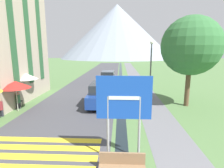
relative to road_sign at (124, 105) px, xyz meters
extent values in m
plane|color=#517542|center=(-1.26, 16.41, -2.28)|extent=(160.00, 160.00, 0.00)
cube|color=#424247|center=(-3.76, 26.41, -2.27)|extent=(6.40, 60.00, 0.01)
cube|color=slate|center=(2.34, 26.41, -2.27)|extent=(2.20, 60.00, 0.01)
cube|color=black|center=(-0.06, 26.41, -2.27)|extent=(0.60, 60.00, 0.00)
cube|color=yellow|center=(-3.76, -0.81, -2.27)|extent=(5.44, 0.44, 0.01)
cube|color=yellow|center=(-3.76, -0.11, -2.27)|extent=(5.44, 0.44, 0.01)
cube|color=yellow|center=(-3.76, 0.59, -2.27)|extent=(5.44, 0.44, 0.01)
cube|color=yellow|center=(-3.76, 1.29, -2.27)|extent=(5.44, 0.44, 0.01)
cone|color=gray|center=(-2.09, 95.13, 12.39)|extent=(62.78, 62.78, 29.33)
cube|color=#285633|center=(-7.97, 6.23, 3.88)|extent=(0.06, 0.70, 9.23)
cube|color=#285633|center=(-7.97, 8.41, 3.88)|extent=(0.06, 0.70, 9.23)
cube|color=#285633|center=(-7.97, 10.59, 3.88)|extent=(0.06, 0.70, 9.23)
cylinder|color=#9E9EA3|center=(-0.62, 0.02, -0.98)|extent=(0.10, 0.10, 2.60)
cylinder|color=#9E9EA3|center=(0.62, 0.02, -0.98)|extent=(0.10, 0.10, 2.60)
cube|color=#1947B7|center=(0.00, 0.00, 0.28)|extent=(2.13, 0.05, 1.69)
cube|color=white|center=(0.00, -0.03, 0.28)|extent=(1.17, 0.02, 0.14)
cube|color=#846647|center=(-0.06, -0.66, -1.85)|extent=(1.70, 0.08, 0.45)
cube|color=navy|center=(-1.66, 7.11, -1.56)|extent=(1.83, 4.50, 0.84)
cube|color=#23282D|center=(-1.66, 6.88, -0.80)|extent=(1.55, 2.47, 0.68)
cylinder|color=black|center=(-2.53, 8.50, -1.98)|extent=(0.18, 0.60, 0.60)
cylinder|color=black|center=(-0.78, 8.50, -1.98)|extent=(0.18, 0.60, 0.60)
cylinder|color=black|center=(-2.53, 5.71, -1.98)|extent=(0.18, 0.60, 0.60)
cylinder|color=black|center=(-0.78, 5.71, -1.98)|extent=(0.18, 0.60, 0.60)
cube|color=black|center=(-1.69, 15.26, -1.56)|extent=(1.76, 4.33, 0.84)
cube|color=#23282D|center=(-1.69, 15.05, -0.80)|extent=(1.49, 2.38, 0.68)
cylinder|color=black|center=(-2.52, 16.60, -1.98)|extent=(0.18, 0.60, 0.60)
cylinder|color=black|center=(-0.85, 16.60, -1.98)|extent=(0.18, 0.60, 0.60)
cylinder|color=black|center=(-2.52, 13.92, -1.98)|extent=(0.18, 0.60, 0.60)
cylinder|color=black|center=(-0.85, 13.92, -1.98)|extent=(0.18, 0.60, 0.60)
cube|color=black|center=(-7.99, 6.24, -1.83)|extent=(0.40, 0.40, 0.04)
cube|color=black|center=(-7.99, 6.06, -1.63)|extent=(0.40, 0.04, 0.40)
cylinder|color=black|center=(-8.16, 6.41, -2.05)|extent=(0.03, 0.03, 0.45)
cylinder|color=black|center=(-7.82, 6.41, -2.05)|extent=(0.03, 0.03, 0.45)
cylinder|color=black|center=(-8.16, 6.07, -2.05)|extent=(0.03, 0.03, 0.45)
cylinder|color=black|center=(-7.82, 6.07, -2.05)|extent=(0.03, 0.03, 0.45)
cube|color=black|center=(-8.23, 5.13, -1.83)|extent=(0.40, 0.40, 0.04)
cube|color=black|center=(-8.23, 4.95, -1.63)|extent=(0.40, 0.04, 0.40)
cylinder|color=black|center=(-8.40, 5.30, -2.05)|extent=(0.03, 0.03, 0.45)
cylinder|color=black|center=(-8.06, 5.30, -2.05)|extent=(0.03, 0.03, 0.45)
cylinder|color=black|center=(-8.40, 4.96, -2.05)|extent=(0.03, 0.03, 0.45)
cylinder|color=black|center=(-8.06, 4.96, -2.05)|extent=(0.03, 0.03, 0.45)
cylinder|color=black|center=(-7.95, 3.98, -2.05)|extent=(0.03, 0.03, 0.45)
cylinder|color=#B7B2A8|center=(-7.58, 5.36, -1.25)|extent=(0.06, 0.06, 2.05)
cone|color=red|center=(-7.58, 5.36, -0.32)|extent=(2.08, 2.08, 0.52)
cylinder|color=#B7B2A8|center=(-8.04, 7.57, -1.11)|extent=(0.06, 0.06, 2.33)
cone|color=silver|center=(-8.04, 7.57, -0.04)|extent=(1.99, 1.99, 0.51)
cylinder|color=#282833|center=(-8.15, 4.22, -2.05)|extent=(0.14, 0.14, 0.46)
cylinder|color=#282833|center=(-7.97, 4.22, -2.05)|extent=(0.14, 0.14, 0.46)
cylinder|color=maroon|center=(-8.06, 4.22, -1.54)|extent=(0.32, 0.32, 0.55)
cylinder|color=#282833|center=(-7.91, 5.87, -2.05)|extent=(0.14, 0.14, 0.46)
cylinder|color=#282833|center=(-7.73, 5.87, -2.05)|extent=(0.14, 0.14, 0.46)
cylinder|color=#386B47|center=(-7.82, 5.87, -1.51)|extent=(0.32, 0.32, 0.61)
sphere|color=tan|center=(-7.82, 5.87, -1.11)|extent=(0.22, 0.22, 0.22)
cylinder|color=#515156|center=(2.45, 8.52, 0.16)|extent=(0.12, 0.12, 4.87)
sphere|color=silver|center=(2.45, 8.52, 2.72)|extent=(0.28, 0.28, 0.28)
cylinder|color=brown|center=(5.14, 7.19, -0.88)|extent=(0.36, 0.36, 2.79)
sphere|color=#336B38|center=(5.14, 7.19, 2.39)|extent=(4.43, 4.43, 4.43)
camera|label=1|loc=(-0.16, -6.46, 2.05)|focal=28.00mm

